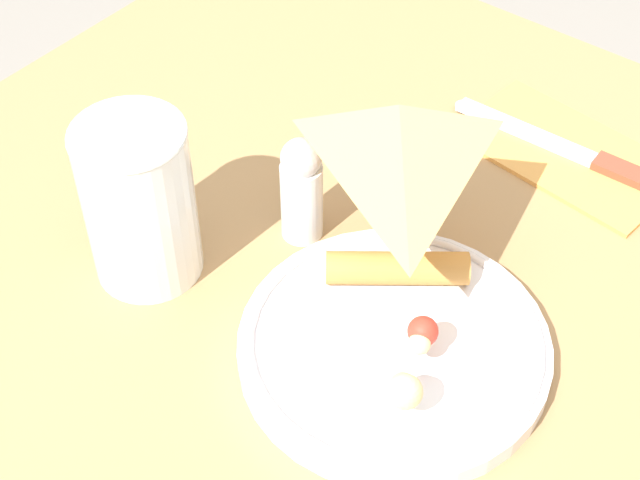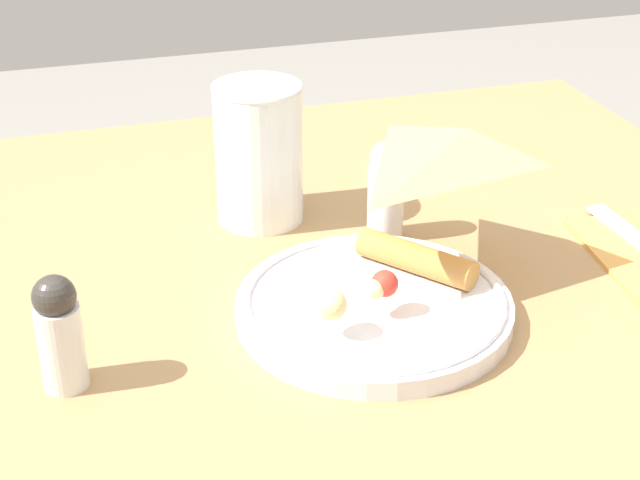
# 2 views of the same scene
# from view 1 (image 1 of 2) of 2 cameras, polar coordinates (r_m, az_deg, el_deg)

# --- Properties ---
(dining_table) EXTENTS (0.93, 0.77, 0.72)m
(dining_table) POSITION_cam_1_polar(r_m,az_deg,el_deg) (0.80, 5.42, -10.17)
(dining_table) COLOR #A87F51
(dining_table) RESTS_ON ground_plane
(plate_pizza) EXTENTS (0.21, 0.21, 0.05)m
(plate_pizza) POSITION_cam_1_polar(r_m,az_deg,el_deg) (0.67, 4.71, -6.24)
(plate_pizza) COLOR white
(plate_pizza) RESTS_ON dining_table
(milk_glass) EXTENTS (0.08, 0.08, 0.13)m
(milk_glass) POSITION_cam_1_polar(r_m,az_deg,el_deg) (0.71, -10.39, 1.74)
(milk_glass) COLOR white
(milk_glass) RESTS_ON dining_table
(napkin_folded) EXTENTS (0.19, 0.12, 0.00)m
(napkin_folded) POSITION_cam_1_polar(r_m,az_deg,el_deg) (0.85, 14.15, 4.94)
(napkin_folded) COLOR #E59E4C
(napkin_folded) RESTS_ON dining_table
(butter_knife) EXTENTS (0.21, 0.02, 0.01)m
(butter_knife) POSITION_cam_1_polar(r_m,az_deg,el_deg) (0.85, 14.88, 4.87)
(butter_knife) COLOR #99422D
(butter_knife) RESTS_ON napkin_folded
(salt_shaker) EXTENTS (0.03, 0.03, 0.09)m
(salt_shaker) POSITION_cam_1_polar(r_m,az_deg,el_deg) (0.73, -1.08, 3.01)
(salt_shaker) COLOR white
(salt_shaker) RESTS_ON dining_table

